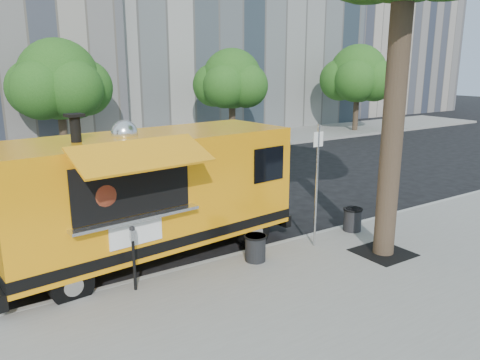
# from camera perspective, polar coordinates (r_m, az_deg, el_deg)

# --- Properties ---
(ground) EXTENTS (120.00, 120.00, 0.00)m
(ground) POSITION_cam_1_polar(r_m,az_deg,el_deg) (12.14, -1.49, -7.84)
(ground) COLOR black
(ground) RESTS_ON ground
(sidewalk) EXTENTS (60.00, 6.00, 0.15)m
(sidewalk) POSITION_cam_1_polar(r_m,az_deg,el_deg) (9.27, 12.14, -14.93)
(sidewalk) COLOR gray
(sidewalk) RESTS_ON ground
(curb) EXTENTS (60.00, 0.14, 0.16)m
(curb) POSITION_cam_1_polar(r_m,az_deg,el_deg) (11.39, 1.01, -8.94)
(curb) COLOR #999993
(curb) RESTS_ON ground
(far_sidewalk) EXTENTS (60.00, 5.00, 0.15)m
(far_sidewalk) POSITION_cam_1_polar(r_m,az_deg,el_deg) (24.25, -18.60, 2.69)
(far_sidewalk) COLOR gray
(far_sidewalk) RESTS_ON ground
(building_right) EXTENTS (16.00, 12.00, 16.00)m
(building_right) POSITION_cam_1_polar(r_m,az_deg,el_deg) (49.31, 14.27, 17.61)
(building_right) COLOR #A79A8B
(building_right) RESTS_ON ground
(tree_well) EXTENTS (1.20, 1.20, 0.02)m
(tree_well) POSITION_cam_1_polar(r_m,az_deg,el_deg) (11.74, 17.02, -8.46)
(tree_well) COLOR black
(tree_well) RESTS_ON sidewalk
(far_tree_b) EXTENTS (3.60, 3.60, 5.50)m
(far_tree_b) POSITION_cam_1_polar(r_m,az_deg,el_deg) (22.84, -21.26, 11.34)
(far_tree_b) COLOR #33261C
(far_tree_b) RESTS_ON far_sidewalk
(far_tree_c) EXTENTS (3.24, 3.24, 5.21)m
(far_tree_c) POSITION_cam_1_polar(r_m,az_deg,el_deg) (26.04, -0.97, 12.21)
(far_tree_c) COLOR #33261C
(far_tree_c) RESTS_ON far_sidewalk
(far_tree_d) EXTENTS (3.78, 3.78, 5.64)m
(far_tree_d) POSITION_cam_1_polar(r_m,az_deg,el_deg) (32.64, 14.20, 12.46)
(far_tree_d) COLOR #33261C
(far_tree_d) RESTS_ON far_sidewalk
(sign_post) EXTENTS (0.28, 0.06, 3.00)m
(sign_post) POSITION_cam_1_polar(r_m,az_deg,el_deg) (11.30, 9.35, 0.15)
(sign_post) COLOR silver
(sign_post) RESTS_ON sidewalk
(parking_meter) EXTENTS (0.11, 0.11, 1.33)m
(parking_meter) POSITION_cam_1_polar(r_m,az_deg,el_deg) (9.43, -12.88, -8.37)
(parking_meter) COLOR black
(parking_meter) RESTS_ON sidewalk
(food_truck) EXTENTS (7.31, 3.84, 3.52)m
(food_truck) POSITION_cam_1_polar(r_m,az_deg,el_deg) (10.89, -11.13, -1.50)
(food_truck) COLOR #FF9C0D
(food_truck) RESTS_ON ground
(trash_bin_left) EXTENTS (0.51, 0.51, 0.62)m
(trash_bin_left) POSITION_cam_1_polar(r_m,az_deg,el_deg) (12.92, 13.55, -4.61)
(trash_bin_left) COLOR black
(trash_bin_left) RESTS_ON sidewalk
(trash_bin_right) EXTENTS (0.51, 0.51, 0.61)m
(trash_bin_right) POSITION_cam_1_polar(r_m,az_deg,el_deg) (10.70, 1.89, -8.19)
(trash_bin_right) COLOR black
(trash_bin_right) RESTS_ON sidewalk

